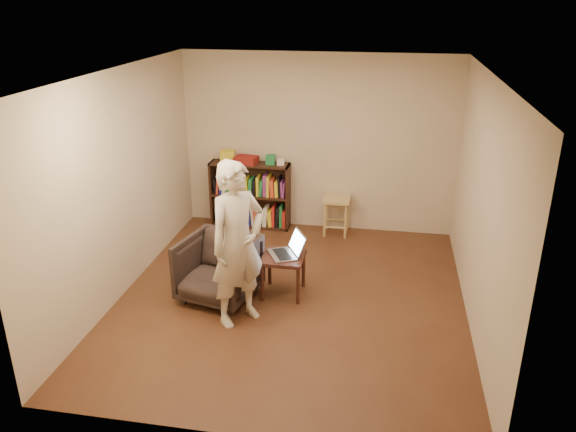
% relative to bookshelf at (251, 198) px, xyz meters
% --- Properties ---
extents(floor, '(4.50, 4.50, 0.00)m').
position_rel_bookshelf_xyz_m(floor, '(1.00, -2.09, -0.44)').
color(floor, '#4A2818').
rests_on(floor, ground).
extents(ceiling, '(4.50, 4.50, 0.00)m').
position_rel_bookshelf_xyz_m(ceiling, '(1.00, -2.09, 2.16)').
color(ceiling, silver).
rests_on(ceiling, wall_back).
extents(wall_back, '(4.00, 0.00, 4.00)m').
position_rel_bookshelf_xyz_m(wall_back, '(1.00, 0.16, 0.86)').
color(wall_back, beige).
rests_on(wall_back, floor).
extents(wall_left, '(0.00, 4.50, 4.50)m').
position_rel_bookshelf_xyz_m(wall_left, '(-1.00, -2.09, 0.86)').
color(wall_left, beige).
rests_on(wall_left, floor).
extents(wall_right, '(0.00, 4.50, 4.50)m').
position_rel_bookshelf_xyz_m(wall_right, '(3.00, -2.09, 0.86)').
color(wall_right, beige).
rests_on(wall_right, floor).
extents(bookshelf, '(1.20, 0.30, 1.00)m').
position_rel_bookshelf_xyz_m(bookshelf, '(0.00, 0.00, 0.00)').
color(bookshelf, black).
rests_on(bookshelf, floor).
extents(box_yellow, '(0.24, 0.19, 0.17)m').
position_rel_bookshelf_xyz_m(box_yellow, '(-0.34, 0.01, 0.65)').
color(box_yellow, yellow).
rests_on(box_yellow, bookshelf).
extents(red_cloth, '(0.36, 0.29, 0.11)m').
position_rel_bookshelf_xyz_m(red_cloth, '(-0.04, -0.03, 0.61)').
color(red_cloth, maroon).
rests_on(red_cloth, bookshelf).
extents(box_green, '(0.15, 0.15, 0.13)m').
position_rel_bookshelf_xyz_m(box_green, '(0.32, -0.00, 0.63)').
color(box_green, '#217E3E').
rests_on(box_green, bookshelf).
extents(box_white, '(0.12, 0.12, 0.08)m').
position_rel_bookshelf_xyz_m(box_white, '(0.47, -0.01, 0.60)').
color(box_white, white).
rests_on(box_white, bookshelf).
extents(stool, '(0.39, 0.39, 0.56)m').
position_rel_bookshelf_xyz_m(stool, '(1.32, -0.08, 0.01)').
color(stool, tan).
rests_on(stool, floor).
extents(armchair, '(0.97, 0.99, 0.75)m').
position_rel_bookshelf_xyz_m(armchair, '(0.16, -2.22, -0.06)').
color(armchair, '#2E241F').
rests_on(armchair, floor).
extents(side_table, '(0.48, 0.48, 0.50)m').
position_rel_bookshelf_xyz_m(side_table, '(0.88, -1.99, -0.03)').
color(side_table, '#331711').
rests_on(side_table, floor).
extents(laptop, '(0.51, 0.51, 0.27)m').
position_rel_bookshelf_xyz_m(laptop, '(0.93, -1.95, 0.12)').
color(laptop, '#ABABB0').
rests_on(laptop, side_table).
extents(person, '(0.76, 0.79, 1.82)m').
position_rel_bookshelf_xyz_m(person, '(0.52, -2.63, 0.47)').
color(person, beige).
rests_on(person, floor).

